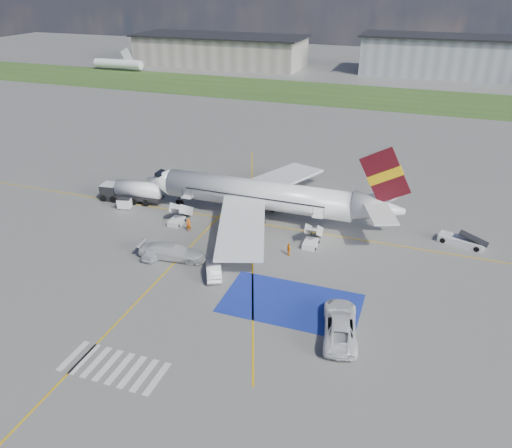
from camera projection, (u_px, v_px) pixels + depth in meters
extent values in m
plane|color=#60605E|center=(217.00, 267.00, 57.40)|extent=(400.00, 400.00, 0.00)
cube|color=#2D4C1E|center=(354.00, 96.00, 137.38)|extent=(400.00, 30.00, 0.01)
cube|color=gold|center=(252.00, 223.00, 67.50)|extent=(120.00, 0.20, 0.01)
cube|color=gold|center=(132.00, 307.00, 50.46)|extent=(0.20, 60.00, 0.01)
cube|color=gold|center=(252.00, 223.00, 67.50)|extent=(20.71, 56.45, 0.01)
cube|color=navy|center=(291.00, 303.00, 51.05)|extent=(14.00, 8.00, 0.01)
cube|color=silver|center=(73.00, 356.00, 44.03)|extent=(0.60, 4.00, 0.01)
cube|color=silver|center=(85.00, 359.00, 43.67)|extent=(0.60, 4.00, 0.01)
cube|color=silver|center=(96.00, 362.00, 43.31)|extent=(0.60, 4.00, 0.01)
cube|color=silver|center=(108.00, 365.00, 42.95)|extent=(0.60, 4.00, 0.01)
cube|color=silver|center=(120.00, 369.00, 42.60)|extent=(0.60, 4.00, 0.01)
cube|color=silver|center=(132.00, 372.00, 42.24)|extent=(0.60, 4.00, 0.01)
cube|color=silver|center=(145.00, 375.00, 41.88)|extent=(0.60, 4.00, 0.01)
cube|color=silver|center=(157.00, 379.00, 41.52)|extent=(0.60, 4.00, 0.01)
cube|color=gray|center=(220.00, 51.00, 180.97)|extent=(60.00, 22.00, 10.00)
cube|color=gray|center=(438.00, 56.00, 162.40)|extent=(48.00, 18.00, 12.00)
cylinder|color=white|center=(257.00, 194.00, 67.65)|extent=(26.00, 3.90, 3.90)
cone|color=white|center=(160.00, 180.00, 72.12)|extent=(4.00, 3.90, 3.90)
cube|color=black|center=(163.00, 174.00, 71.47)|extent=(1.67, 1.90, 0.82)
cone|color=white|center=(379.00, 208.00, 62.65)|extent=(6.50, 3.90, 3.90)
cube|color=white|center=(242.00, 226.00, 60.47)|extent=(9.86, 15.95, 1.40)
cube|color=white|center=(282.00, 178.00, 74.78)|extent=(9.86, 15.95, 1.40)
cylinder|color=#38383A|center=(243.00, 225.00, 63.84)|extent=(3.40, 2.10, 2.10)
cylinder|color=#38383A|center=(270.00, 192.00, 73.27)|extent=(3.40, 2.10, 2.10)
cube|color=#4E0D14|center=(385.00, 176.00, 60.58)|extent=(6.62, 0.30, 7.45)
cube|color=yellow|center=(385.00, 176.00, 60.58)|extent=(4.36, 0.40, 3.08)
cube|color=white|center=(381.00, 214.00, 59.46)|extent=(4.73, 5.95, 0.49)
cube|color=white|center=(387.00, 194.00, 64.85)|extent=(4.73, 5.95, 0.49)
cube|color=black|center=(252.00, 197.00, 65.85)|extent=(19.50, 0.04, 0.18)
cube|color=black|center=(262.00, 187.00, 69.15)|extent=(19.50, 0.04, 0.18)
cube|color=white|center=(181.00, 209.00, 67.87)|extent=(1.40, 3.73, 2.32)
cube|color=white|center=(187.00, 197.00, 68.99)|extent=(1.40, 1.00, 0.12)
cylinder|color=black|center=(182.00, 193.00, 68.95)|extent=(0.06, 0.06, 1.10)
cylinder|color=black|center=(191.00, 194.00, 68.54)|extent=(0.06, 0.06, 1.10)
cube|color=white|center=(176.00, 222.00, 67.01)|extent=(1.60, 2.40, 0.70)
cube|color=white|center=(314.00, 230.00, 62.36)|extent=(1.40, 3.73, 2.32)
cube|color=white|center=(318.00, 217.00, 63.48)|extent=(1.40, 1.00, 0.12)
cylinder|color=black|center=(313.00, 212.00, 63.44)|extent=(0.06, 0.06, 1.10)
cylinder|color=black|center=(324.00, 213.00, 63.03)|extent=(0.06, 0.06, 1.10)
cube|color=white|center=(310.00, 244.00, 61.50)|extent=(1.60, 2.40, 0.70)
cube|color=black|center=(110.00, 192.00, 74.13)|extent=(2.51, 2.51, 2.31)
cylinder|color=white|center=(139.00, 189.00, 72.70)|extent=(7.02, 2.92, 2.31)
cube|color=black|center=(140.00, 197.00, 73.22)|extent=(7.02, 2.92, 0.50)
cube|color=white|center=(124.00, 203.00, 71.20)|extent=(2.08, 1.50, 1.32)
cube|color=black|center=(124.00, 199.00, 70.89)|extent=(1.97, 1.38, 0.11)
cube|color=white|center=(461.00, 241.00, 61.93)|extent=(5.65, 3.04, 0.90)
cube|color=black|center=(474.00, 238.00, 60.91)|extent=(3.73, 2.16, 1.00)
imported|color=silver|center=(155.00, 251.00, 59.16)|extent=(1.74, 4.24, 1.44)
imported|color=silver|center=(214.00, 270.00, 55.38)|extent=(3.51, 4.86, 1.52)
imported|color=silver|center=(340.00, 322.00, 46.31)|extent=(4.27, 7.06, 2.47)
imported|color=silver|center=(172.00, 249.00, 58.57)|extent=(6.29, 3.08, 2.38)
imported|color=orange|center=(189.00, 225.00, 64.86)|extent=(0.77, 0.62, 1.85)
imported|color=#E45E0C|center=(148.00, 194.00, 74.48)|extent=(0.85, 0.93, 1.54)
imported|color=orange|center=(289.00, 249.00, 59.39)|extent=(0.90, 0.99, 1.62)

